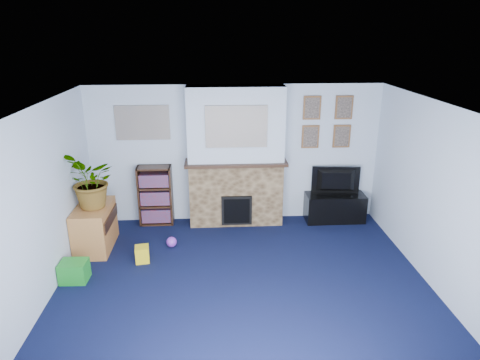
{
  "coord_description": "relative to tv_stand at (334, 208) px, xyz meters",
  "views": [
    {
      "loc": [
        -0.35,
        -4.89,
        3.26
      ],
      "look_at": [
        -0.0,
        0.82,
        1.23
      ],
      "focal_mm": 32.0,
      "sensor_mm": 36.0,
      "label": 1
    }
  ],
  "objects": [
    {
      "name": "wall_back",
      "position": [
        -1.76,
        0.22,
        0.97
      ],
      "size": [
        5.0,
        0.04,
        2.4
      ],
      "primitive_type": "cube",
      "color": "silver",
      "rests_on": "ground"
    },
    {
      "name": "collage_main",
      "position": [
        -1.76,
        -0.19,
        1.56
      ],
      "size": [
        1.0,
        0.03,
        0.68
      ],
      "primitive_type": "cube",
      "color": "gray",
      "rests_on": "chimney_breast"
    },
    {
      "name": "portrait_tr",
      "position": [
        0.09,
        0.2,
        1.77
      ],
      "size": [
        0.3,
        0.03,
        0.4
      ],
      "primitive_type": "cube",
      "color": "brown",
      "rests_on": "wall_back"
    },
    {
      "name": "tv_stand",
      "position": [
        0.0,
        0.0,
        0.0
      ],
      "size": [
        1.04,
        0.44,
        0.49
      ],
      "primitive_type": "cube",
      "color": "black",
      "rests_on": "ground"
    },
    {
      "name": "toy_block",
      "position": [
        -3.22,
        -1.26,
        -0.11
      ],
      "size": [
        0.22,
        0.22,
        0.24
      ],
      "primitive_type": "cube",
      "rotation": [
        0.0,
        0.0,
        0.14
      ],
      "color": "yellow",
      "rests_on": "ground"
    },
    {
      "name": "toy_ball",
      "position": [
        -2.83,
        -0.83,
        -0.13
      ],
      "size": [
        0.16,
        0.16,
        0.16
      ],
      "primitive_type": "sphere",
      "color": "purple",
      "rests_on": "ground"
    },
    {
      "name": "wall_right",
      "position": [
        0.74,
        -2.03,
        0.97
      ],
      "size": [
        0.04,
        4.5,
        2.4
      ],
      "primitive_type": "cube",
      "color": "silver",
      "rests_on": "ground"
    },
    {
      "name": "chimney_breast",
      "position": [
        -1.76,
        0.02,
        0.96
      ],
      "size": [
        1.72,
        0.5,
        2.4
      ],
      "color": "brown",
      "rests_on": "ground"
    },
    {
      "name": "potted_plant",
      "position": [
        -3.95,
        -0.83,
        0.9
      ],
      "size": [
        0.89,
        0.95,
        0.86
      ],
      "primitive_type": "imported",
      "rotation": [
        0.0,
        0.0,
        5.06
      ],
      "color": "#26661E",
      "rests_on": "sideboard"
    },
    {
      "name": "mantel_can",
      "position": [
        -1.06,
        -0.03,
        0.99
      ],
      "size": [
        0.06,
        0.06,
        0.12
      ],
      "primitive_type": "cylinder",
      "color": "yellow",
      "rests_on": "chimney_breast"
    },
    {
      "name": "wall_left",
      "position": [
        -4.26,
        -2.03,
        0.97
      ],
      "size": [
        0.04,
        4.5,
        2.4
      ],
      "primitive_type": "cube",
      "color": "silver",
      "rests_on": "ground"
    },
    {
      "name": "bookshelf",
      "position": [
        -3.16,
        0.08,
        0.28
      ],
      "size": [
        0.58,
        0.28,
        1.05
      ],
      "color": "black",
      "rests_on": "ground"
    },
    {
      "name": "portrait_br",
      "position": [
        0.09,
        0.2,
        1.27
      ],
      "size": [
        0.3,
        0.03,
        0.4
      ],
      "primitive_type": "cube",
      "color": "brown",
      "rests_on": "wall_back"
    },
    {
      "name": "floor",
      "position": [
        -1.76,
        -2.03,
        -0.22
      ],
      "size": [
        5.0,
        4.5,
        0.01
      ],
      "primitive_type": "cube",
      "color": "black",
      "rests_on": "ground"
    },
    {
      "name": "green_crate",
      "position": [
        -4.06,
        -1.72,
        -0.08
      ],
      "size": [
        0.37,
        0.3,
        0.29
      ],
      "primitive_type": "cube",
      "rotation": [
        0.0,
        0.0,
        -0.03
      ],
      "color": "#198C26",
      "rests_on": "ground"
    },
    {
      "name": "wall_front",
      "position": [
        -1.76,
        -4.28,
        0.97
      ],
      "size": [
        5.0,
        0.04,
        2.4
      ],
      "primitive_type": "cube",
      "color": "silver",
      "rests_on": "ground"
    },
    {
      "name": "mantel_teddy",
      "position": [
        -2.28,
        -0.03,
        0.99
      ],
      "size": [
        0.12,
        0.12,
        0.12
      ],
      "primitive_type": "sphere",
      "color": "gray",
      "rests_on": "chimney_breast"
    },
    {
      "name": "portrait_tl",
      "position": [
        -0.46,
        0.2,
        1.77
      ],
      "size": [
        0.3,
        0.03,
        0.4
      ],
      "primitive_type": "cube",
      "color": "brown",
      "rests_on": "wall_back"
    },
    {
      "name": "collage_left",
      "position": [
        -3.31,
        0.21,
        1.55
      ],
      "size": [
        0.9,
        0.03,
        0.58
      ],
      "primitive_type": "cube",
      "color": "gray",
      "rests_on": "wall_back"
    },
    {
      "name": "toy_tube",
      "position": [
        -4.06,
        -1.66,
        -0.15
      ],
      "size": [
        0.29,
        0.13,
        0.17
      ],
      "primitive_type": "cylinder",
      "rotation": [
        0.0,
        1.43,
        0.0
      ],
      "color": "purple",
      "rests_on": "ground"
    },
    {
      "name": "television",
      "position": [
        0.0,
        0.02,
        0.51
      ],
      "size": [
        0.85,
        0.2,
        0.49
      ],
      "primitive_type": "imported",
      "rotation": [
        0.0,
        0.0,
        3.04
      ],
      "color": "black",
      "rests_on": "tv_stand"
    },
    {
      "name": "portrait_bl",
      "position": [
        -0.46,
        0.2,
        1.27
      ],
      "size": [
        0.3,
        0.03,
        0.4
      ],
      "primitive_type": "cube",
      "color": "brown",
      "rests_on": "wall_back"
    },
    {
      "name": "ceiling",
      "position": [
        -1.76,
        -2.03,
        2.17
      ],
      "size": [
        5.0,
        4.5,
        0.01
      ],
      "primitive_type": "cube",
      "color": "white",
      "rests_on": "wall_back"
    },
    {
      "name": "mantel_clock",
      "position": [
        -1.77,
        -0.03,
        1.0
      ],
      "size": [
        0.11,
        0.07,
        0.16
      ],
      "primitive_type": "cube",
      "color": "gold",
      "rests_on": "chimney_breast"
    },
    {
      "name": "sideboard",
      "position": [
        -4.0,
        -0.78,
        0.12
      ],
      "size": [
        0.5,
        0.9,
        0.7
      ],
      "primitive_type": "cube",
      "color": "#B07038",
      "rests_on": "ground"
    },
    {
      "name": "mantel_candle",
      "position": [
        -1.41,
        -0.03,
        1.01
      ],
      "size": [
        0.05,
        0.05,
        0.17
      ],
      "primitive_type": "cylinder",
      "color": "#B2BFC6",
      "rests_on": "chimney_breast"
    }
  ]
}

